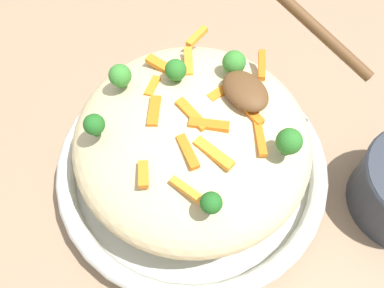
% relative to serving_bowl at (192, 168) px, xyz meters
% --- Properties ---
extents(ground_plane, '(2.40, 2.40, 0.00)m').
position_rel_serving_bowl_xyz_m(ground_plane, '(0.00, 0.00, -0.03)').
color(ground_plane, '#9E7F60').
extents(serving_bowl, '(0.32, 0.32, 0.05)m').
position_rel_serving_bowl_xyz_m(serving_bowl, '(0.00, 0.00, 0.00)').
color(serving_bowl, silver).
rests_on(serving_bowl, ground_plane).
extents(pasta_mound, '(0.26, 0.26, 0.10)m').
position_rel_serving_bowl_xyz_m(pasta_mound, '(0.00, 0.00, 0.07)').
color(pasta_mound, beige).
rests_on(pasta_mound, serving_bowl).
extents(carrot_piece_0, '(0.04, 0.03, 0.01)m').
position_rel_serving_bowl_xyz_m(carrot_piece_0, '(0.06, 0.04, 0.11)').
color(carrot_piece_0, orange).
rests_on(carrot_piece_0, pasta_mound).
extents(carrot_piece_1, '(0.04, 0.03, 0.01)m').
position_rel_serving_bowl_xyz_m(carrot_piece_1, '(-0.01, 0.10, 0.11)').
color(carrot_piece_1, orange).
rests_on(carrot_piece_1, pasta_mound).
extents(carrot_piece_2, '(0.03, 0.02, 0.01)m').
position_rel_serving_bowl_xyz_m(carrot_piece_2, '(0.03, -0.07, 0.11)').
color(carrot_piece_2, orange).
rests_on(carrot_piece_2, pasta_mound).
extents(carrot_piece_3, '(0.04, 0.01, 0.01)m').
position_rel_serving_bowl_xyz_m(carrot_piece_3, '(0.02, 0.05, 0.11)').
color(carrot_piece_3, orange).
rests_on(carrot_piece_3, pasta_mound).
extents(carrot_piece_4, '(0.04, 0.01, 0.01)m').
position_rel_serving_bowl_xyz_m(carrot_piece_4, '(-0.00, -0.00, 0.12)').
color(carrot_piece_4, orange).
rests_on(carrot_piece_4, pasta_mound).
extents(carrot_piece_5, '(0.02, 0.03, 0.01)m').
position_rel_serving_bowl_xyz_m(carrot_piece_5, '(-0.09, 0.07, 0.11)').
color(carrot_piece_5, orange).
rests_on(carrot_piece_5, pasta_mound).
extents(carrot_piece_6, '(0.04, 0.02, 0.01)m').
position_rel_serving_bowl_xyz_m(carrot_piece_6, '(0.03, -0.03, 0.11)').
color(carrot_piece_6, orange).
rests_on(carrot_piece_6, pasta_mound).
extents(carrot_piece_7, '(0.01, 0.04, 0.01)m').
position_rel_serving_bowl_xyz_m(carrot_piece_7, '(-0.01, 0.05, 0.11)').
color(carrot_piece_7, orange).
rests_on(carrot_piece_7, pasta_mound).
extents(carrot_piece_8, '(0.03, 0.03, 0.01)m').
position_rel_serving_bowl_xyz_m(carrot_piece_8, '(-0.03, -0.03, 0.11)').
color(carrot_piece_8, orange).
rests_on(carrot_piece_8, pasta_mound).
extents(carrot_piece_9, '(0.04, 0.02, 0.01)m').
position_rel_serving_bowl_xyz_m(carrot_piece_9, '(0.05, -0.01, 0.11)').
color(carrot_piece_9, orange).
rests_on(carrot_piece_9, pasta_mound).
extents(carrot_piece_10, '(0.04, 0.02, 0.01)m').
position_rel_serving_bowl_xyz_m(carrot_piece_10, '(-0.07, 0.01, 0.11)').
color(carrot_piece_10, orange).
rests_on(carrot_piece_10, pasta_mound).
extents(carrot_piece_11, '(0.04, 0.03, 0.01)m').
position_rel_serving_bowl_xyz_m(carrot_piece_11, '(-0.06, 0.04, 0.11)').
color(carrot_piece_11, orange).
rests_on(carrot_piece_11, pasta_mound).
extents(carrot_piece_12, '(0.04, 0.02, 0.01)m').
position_rel_serving_bowl_xyz_m(carrot_piece_12, '(0.06, -0.05, 0.11)').
color(carrot_piece_12, orange).
rests_on(carrot_piece_12, pasta_mound).
extents(carrot_piece_13, '(0.03, 0.04, 0.01)m').
position_rel_serving_bowl_xyz_m(carrot_piece_13, '(0.02, 0.01, 0.12)').
color(carrot_piece_13, orange).
rests_on(carrot_piece_13, pasta_mound).
extents(carrot_piece_14, '(0.02, 0.03, 0.01)m').
position_rel_serving_bowl_xyz_m(carrot_piece_14, '(-0.06, -0.01, 0.11)').
color(carrot_piece_14, orange).
rests_on(carrot_piece_14, pasta_mound).
extents(broccoli_floret_0, '(0.03, 0.03, 0.03)m').
position_rel_serving_bowl_xyz_m(broccoli_floret_0, '(0.08, 0.05, 0.13)').
color(broccoli_floret_0, '#296820').
rests_on(broccoli_floret_0, pasta_mound).
extents(broccoli_floret_1, '(0.02, 0.02, 0.03)m').
position_rel_serving_bowl_xyz_m(broccoli_floret_1, '(-0.05, 0.01, 0.13)').
color(broccoli_floret_1, '#296820').
rests_on(broccoli_floret_1, pasta_mound).
extents(broccoli_floret_2, '(0.02, 0.02, 0.03)m').
position_rel_serving_bowl_xyz_m(broccoli_floret_2, '(-0.04, -0.09, 0.12)').
color(broccoli_floret_2, '#205B1C').
rests_on(broccoli_floret_2, pasta_mound).
extents(broccoli_floret_3, '(0.03, 0.03, 0.03)m').
position_rel_serving_bowl_xyz_m(broccoli_floret_3, '(-0.02, 0.07, 0.12)').
color(broccoli_floret_3, '#377928').
rests_on(broccoli_floret_3, pasta_mound).
extents(broccoli_floret_4, '(0.02, 0.02, 0.03)m').
position_rel_serving_bowl_xyz_m(broccoli_floret_4, '(0.09, -0.04, 0.12)').
color(broccoli_floret_4, '#205B1C').
rests_on(broccoli_floret_4, pasta_mound).
extents(broccoli_floret_5, '(0.02, 0.02, 0.03)m').
position_rel_serving_bowl_xyz_m(broccoli_floret_5, '(-0.08, -0.04, 0.12)').
color(broccoli_floret_5, '#377928').
rests_on(broccoli_floret_5, pasta_mound).
extents(serving_spoon, '(0.18, 0.14, 0.09)m').
position_rel_serving_bowl_xyz_m(serving_spoon, '(-0.00, 0.09, 0.14)').
color(serving_spoon, brown).
rests_on(serving_spoon, pasta_mound).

